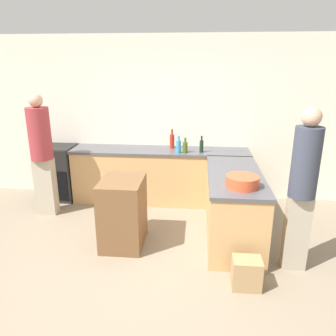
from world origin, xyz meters
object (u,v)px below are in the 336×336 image
object	(u,v)px
island_table	(123,213)
person_at_peninsula	(303,184)
wine_bottle_dark	(201,146)
dish_soap_bottle	(179,146)
olive_oil_bottle	(185,147)
hot_sauce_bottle	(172,141)
range_oven	(60,172)
mixing_bowl	(242,181)
paper_bag	(246,273)
person_by_range	(42,151)

from	to	relation	value
island_table	person_at_peninsula	xyz separation A→B (m)	(2.05, -0.33, 0.58)
island_table	wine_bottle_dark	distance (m)	1.74
dish_soap_bottle	person_at_peninsula	bearing A→B (deg)	-47.95
olive_oil_bottle	hot_sauce_bottle	bearing A→B (deg)	130.14
wine_bottle_dark	person_at_peninsula	xyz separation A→B (m)	(1.07, -1.65, 0.01)
range_oven	island_table	distance (m)	2.03
mixing_bowl	paper_bag	world-z (taller)	mixing_bowl
dish_soap_bottle	mixing_bowl	bearing A→B (deg)	-60.03
island_table	person_by_range	distance (m)	1.69
wine_bottle_dark	hot_sauce_bottle	bearing A→B (deg)	155.40
dish_soap_bottle	hot_sauce_bottle	world-z (taller)	hot_sauce_bottle
hot_sauce_bottle	person_at_peninsula	size ratio (longest dim) A/B	0.17
island_table	person_by_range	size ratio (longest dim) A/B	0.48
wine_bottle_dark	dish_soap_bottle	bearing A→B (deg)	-169.99
wine_bottle_dark	island_table	bearing A→B (deg)	-126.41
mixing_bowl	hot_sauce_bottle	xyz separation A→B (m)	(-0.95, 1.71, 0.06)
olive_oil_bottle	paper_bag	xyz separation A→B (m)	(0.75, -2.01, -0.83)
wine_bottle_dark	person_at_peninsula	world-z (taller)	person_at_peninsula
range_oven	mixing_bowl	bearing A→B (deg)	-28.88
dish_soap_bottle	person_at_peninsula	world-z (taller)	person_at_peninsula
island_table	person_at_peninsula	world-z (taller)	person_at_peninsula
person_by_range	person_at_peninsula	size ratio (longest dim) A/B	1.01
paper_bag	island_table	bearing A→B (deg)	153.34
range_oven	island_table	world-z (taller)	range_oven
wine_bottle_dark	hot_sauce_bottle	size ratio (longest dim) A/B	0.83
range_oven	island_table	bearing A→B (deg)	-44.72
mixing_bowl	dish_soap_bottle	size ratio (longest dim) A/B	1.39
hot_sauce_bottle	range_oven	bearing A→B (deg)	-176.56
hot_sauce_bottle	person_at_peninsula	world-z (taller)	person_at_peninsula
paper_bag	olive_oil_bottle	bearing A→B (deg)	110.39
dish_soap_bottle	person_by_range	size ratio (longest dim) A/B	0.15
wine_bottle_dark	hot_sauce_bottle	distance (m)	0.53
wine_bottle_dark	paper_bag	size ratio (longest dim) A/B	0.80
mixing_bowl	paper_bag	distance (m)	0.99
dish_soap_bottle	person_by_range	world-z (taller)	person_by_range
olive_oil_bottle	range_oven	bearing A→B (deg)	175.88
dish_soap_bottle	range_oven	bearing A→B (deg)	175.33
island_table	olive_oil_bottle	world-z (taller)	olive_oil_bottle
hot_sauce_bottle	person_at_peninsula	bearing A→B (deg)	-50.23
person_by_range	paper_bag	size ratio (longest dim) A/B	5.62
island_table	range_oven	bearing A→B (deg)	135.28
wine_bottle_dark	person_at_peninsula	distance (m)	1.97
dish_soap_bottle	olive_oil_bottle	size ratio (longest dim) A/B	1.14
mixing_bowl	olive_oil_bottle	world-z (taller)	olive_oil_bottle
dish_soap_bottle	wine_bottle_dark	bearing A→B (deg)	10.01
olive_oil_bottle	mixing_bowl	bearing A→B (deg)	-63.45
mixing_bowl	paper_bag	xyz separation A→B (m)	(0.03, -0.58, -0.80)
wine_bottle_dark	person_at_peninsula	size ratio (longest dim) A/B	0.14
island_table	paper_bag	distance (m)	1.67
island_table	hot_sauce_bottle	world-z (taller)	hot_sauce_bottle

